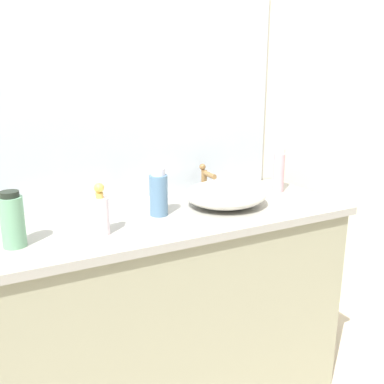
{
  "coord_description": "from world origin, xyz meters",
  "views": [
    {
      "loc": [
        -0.68,
        -1.04,
        1.4
      ],
      "look_at": [
        0.05,
        0.4,
        0.94
      ],
      "focal_mm": 40.62,
      "sensor_mm": 36.0,
      "label": 1
    }
  ],
  "objects_px": {
    "lotion_bottle": "(12,220)",
    "perfume_bottle": "(279,170)",
    "sink_basin": "(226,194)",
    "spray_can": "(159,193)",
    "soap_dispenser": "(101,213)"
  },
  "relations": [
    {
      "from": "lotion_bottle",
      "to": "spray_can",
      "type": "height_order",
      "value": "spray_can"
    },
    {
      "from": "lotion_bottle",
      "to": "perfume_bottle",
      "type": "relative_size",
      "value": 0.9
    },
    {
      "from": "lotion_bottle",
      "to": "sink_basin",
      "type": "bearing_deg",
      "value": 4.39
    },
    {
      "from": "lotion_bottle",
      "to": "perfume_bottle",
      "type": "bearing_deg",
      "value": 7.01
    },
    {
      "from": "soap_dispenser",
      "to": "spray_can",
      "type": "distance_m",
      "value": 0.27
    },
    {
      "from": "sink_basin",
      "to": "soap_dispenser",
      "type": "height_order",
      "value": "soap_dispenser"
    },
    {
      "from": "sink_basin",
      "to": "lotion_bottle",
      "type": "xyz_separation_m",
      "value": [
        -0.81,
        -0.06,
        0.04
      ]
    },
    {
      "from": "perfume_bottle",
      "to": "spray_can",
      "type": "bearing_deg",
      "value": -174.15
    },
    {
      "from": "spray_can",
      "to": "perfume_bottle",
      "type": "bearing_deg",
      "value": 5.85
    },
    {
      "from": "sink_basin",
      "to": "spray_can",
      "type": "bearing_deg",
      "value": 177.12
    },
    {
      "from": "sink_basin",
      "to": "spray_can",
      "type": "relative_size",
      "value": 1.84
    },
    {
      "from": "soap_dispenser",
      "to": "perfume_bottle",
      "type": "bearing_deg",
      "value": 10.53
    },
    {
      "from": "sink_basin",
      "to": "soap_dispenser",
      "type": "bearing_deg",
      "value": -171.22
    },
    {
      "from": "spray_can",
      "to": "soap_dispenser",
      "type": "bearing_deg",
      "value": -158.72
    },
    {
      "from": "soap_dispenser",
      "to": "lotion_bottle",
      "type": "xyz_separation_m",
      "value": [
        -0.27,
        0.02,
        0.01
      ]
    }
  ]
}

